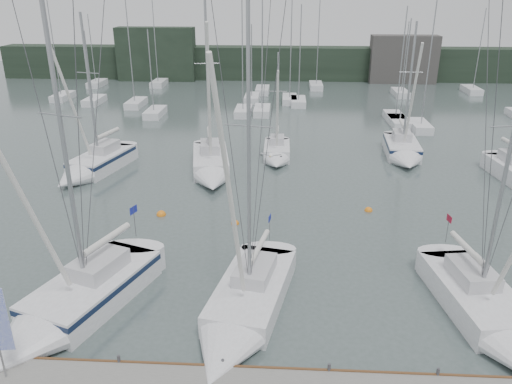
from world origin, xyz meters
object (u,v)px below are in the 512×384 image
buoy_b (368,211)px  buoy_c (161,215)px  sailboat_near_right (497,322)px  sailboat_mid_d (404,152)px  sailboat_near_center (240,318)px  sailboat_mid_b (211,168)px  sailboat_mid_a (91,167)px  sailboat_near_left (66,310)px  sailboat_mid_c (277,155)px  buoy_a (235,224)px

buoy_b → buoy_c: 13.61m
sailboat_near_right → sailboat_mid_d: sailboat_near_right is taller
sailboat_near_right → sailboat_near_center: bearing=173.1°
sailboat_mid_b → buoy_b: size_ratio=26.91×
buoy_c → sailboat_mid_a: bearing=135.3°
sailboat_mid_a → sailboat_near_center: bearing=-39.4°
sailboat_near_left → sailboat_mid_b: bearing=98.6°
sailboat_mid_b → sailboat_mid_d: 16.61m
sailboat_mid_a → sailboat_mid_b: size_ratio=0.92×
sailboat_mid_a → sailboat_mid_c: 15.06m
sailboat_mid_c → sailboat_near_center: bearing=-93.3°
buoy_b → sailboat_mid_d: bearing=67.4°
sailboat_near_left → buoy_c: (1.51, 11.27, -0.64)m
sailboat_near_center → sailboat_mid_b: 18.99m
sailboat_near_left → buoy_c: 11.39m
buoy_b → buoy_c: size_ratio=0.85×
sailboat_near_center → buoy_b: size_ratio=27.94×
sailboat_near_left → sailboat_mid_b: size_ratio=1.08×
sailboat_near_center → sailboat_mid_c: (1.16, 22.53, 0.01)m
sailboat_mid_c → buoy_c: (-7.27, -11.34, -0.52)m
sailboat_mid_a → buoy_c: (7.19, -7.12, -0.65)m
sailboat_near_right → sailboat_mid_c: bearing=105.3°
sailboat_mid_d → buoy_c: (-18.09, -12.37, -0.62)m
sailboat_near_right → sailboat_mid_b: (-14.79, 18.32, 0.08)m
sailboat_near_left → buoy_a: size_ratio=30.62×
buoy_b → buoy_c: buoy_c is taller
sailboat_near_right → sailboat_mid_c: sailboat_near_right is taller
sailboat_mid_b → buoy_b: (11.30, -5.94, -0.63)m
sailboat_mid_d → sailboat_near_center: bearing=-112.7°
sailboat_near_center → buoy_a: 10.28m
sailboat_mid_c → buoy_a: 12.57m
sailboat_mid_b → buoy_c: bearing=-116.5°
sailboat_near_left → buoy_b: bearing=60.2°
sailboat_near_left → sailboat_near_right: sailboat_near_left is taller
sailboat_mid_a → sailboat_mid_b: (9.42, 0.28, -0.03)m
sailboat_near_left → sailboat_mid_d: bearing=70.3°
sailboat_near_left → buoy_a: 12.13m
sailboat_near_left → sailboat_mid_d: 30.71m
sailboat_near_center → buoy_a: (-1.20, 10.19, -0.51)m
buoy_a → buoy_c: size_ratio=0.81×
buoy_b → sailboat_near_center: bearing=-120.4°
sailboat_mid_b → sailboat_near_left: bearing=-111.0°
sailboat_near_right → buoy_a: size_ratio=29.58×
sailboat_near_left → buoy_a: bearing=77.9°
buoy_a → buoy_c: (-4.91, 1.00, 0.00)m
buoy_a → buoy_c: buoy_c is taller
sailboat_near_right → buoy_a: sailboat_near_right is taller
sailboat_near_left → buoy_b: 19.71m
sailboat_mid_b → buoy_a: bearing=-82.0°
sailboat_near_center → buoy_c: sailboat_near_center is taller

